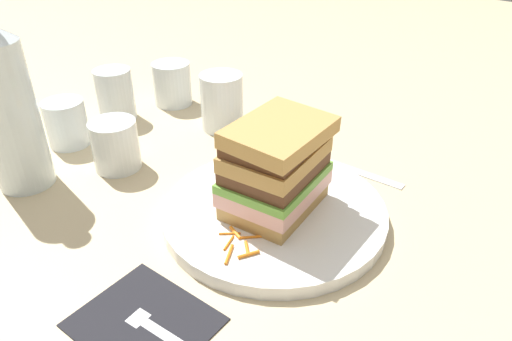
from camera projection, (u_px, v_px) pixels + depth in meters
ground_plane at (255, 219)px, 0.59m from camera, size 3.00×3.00×0.00m
main_plate at (274, 212)px, 0.59m from camera, size 0.28×0.28×0.02m
sandwich at (276, 168)px, 0.55m from camera, size 0.14×0.11×0.12m
carrot_shred_0 at (229, 254)px, 0.51m from camera, size 0.03×0.02×0.00m
carrot_shred_1 at (229, 243)px, 0.52m from camera, size 0.02×0.01×0.00m
carrot_shred_2 at (230, 233)px, 0.54m from camera, size 0.02×0.02×0.00m
carrot_shred_3 at (251, 237)px, 0.53m from camera, size 0.02×0.02×0.00m
carrot_shred_4 at (235, 233)px, 0.54m from camera, size 0.01×0.02×0.00m
carrot_shred_5 at (249, 254)px, 0.51m from camera, size 0.02×0.01×0.00m
carrot_shred_6 at (247, 248)px, 0.51m from camera, size 0.02×0.02×0.00m
carrot_shred_7 at (297, 177)px, 0.64m from camera, size 0.01×0.02×0.00m
carrot_shred_8 at (291, 177)px, 0.64m from camera, size 0.02×0.03×0.00m
carrot_shred_9 at (311, 170)px, 0.65m from camera, size 0.01×0.02×0.00m
carrot_shred_10 at (300, 167)px, 0.66m from camera, size 0.01×0.02×0.00m
carrot_shred_11 at (290, 173)px, 0.65m from camera, size 0.03×0.01×0.00m
carrot_shred_12 at (307, 170)px, 0.65m from camera, size 0.03×0.02×0.00m
carrot_shred_13 at (312, 175)px, 0.64m from camera, size 0.01×0.02×0.00m
carrot_shred_14 at (313, 177)px, 0.64m from camera, size 0.02×0.01×0.00m
napkin_dark at (144, 322)px, 0.45m from camera, size 0.11×0.13×0.00m
fork at (161, 330)px, 0.44m from camera, size 0.03×0.17×0.00m
knife at (342, 166)px, 0.70m from camera, size 0.03×0.20×0.00m
juice_glass at (222, 105)px, 0.79m from camera, size 0.07×0.07×0.09m
water_bottle at (6, 107)px, 0.60m from camera, size 0.07×0.07×0.26m
empty_tumbler_0 at (66, 123)px, 0.74m from camera, size 0.06×0.06×0.07m
empty_tumbler_1 at (115, 145)px, 0.68m from camera, size 0.07×0.07×0.07m
empty_tumbler_2 at (172, 84)px, 0.87m from camera, size 0.07×0.07×0.08m
empty_tumbler_3 at (115, 95)px, 0.82m from camera, size 0.06×0.06×0.09m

